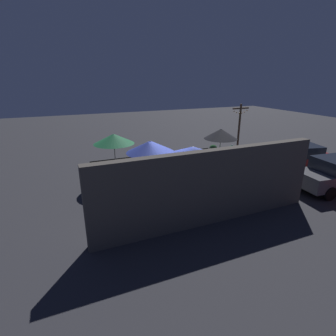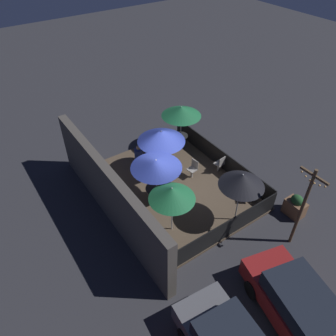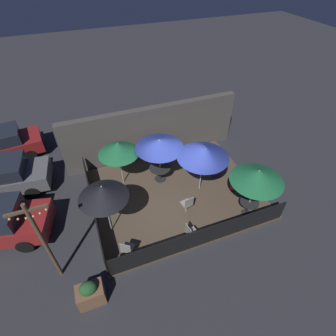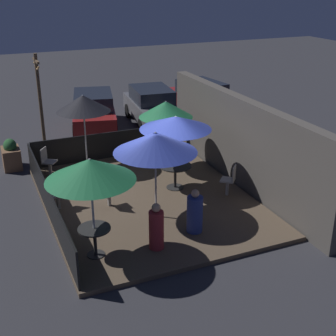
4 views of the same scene
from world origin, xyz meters
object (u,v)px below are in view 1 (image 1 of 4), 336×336
at_px(patio_chair_1, 181,201).
at_px(patron_1, 117,181).
at_px(patio_umbrella_1, 114,139).
at_px(patron_0, 131,189).
at_px(dining_table_0, 192,183).
at_px(patio_chair_3, 201,158).
at_px(patio_umbrella_4, 150,147).
at_px(patio_chair_2, 163,162).
at_px(patio_umbrella_2, 221,134).
at_px(light_post, 239,132).
at_px(dining_table_1, 116,170).
at_px(parked_car_0, 296,158).
at_px(patio_chair_0, 164,170).
at_px(planter_box, 213,154).
at_px(patio_umbrella_3, 232,151).
at_px(patio_umbrella_0, 193,151).

bearing_deg(patio_chair_1, patron_1, 72.61).
distance_m(patio_umbrella_1, patron_0, 3.11).
bearing_deg(dining_table_0, patio_umbrella_1, -50.28).
bearing_deg(patron_0, patio_chair_3, 106.42).
distance_m(patio_umbrella_4, patio_chair_1, 2.99).
bearing_deg(patio_chair_2, patio_umbrella_1, -0.00).
bearing_deg(patron_0, patio_umbrella_2, 92.32).
bearing_deg(patron_0, light_post, 96.14).
height_order(patio_umbrella_4, patron_0, patio_umbrella_4).
xyz_separation_m(dining_table_1, parked_car_0, (-9.71, 2.55, 0.16)).
distance_m(patio_umbrella_4, patio_chair_0, 2.23).
bearing_deg(patio_umbrella_4, patron_0, 28.60).
height_order(dining_table_0, planter_box, planter_box).
distance_m(dining_table_0, light_post, 5.91).
bearing_deg(patio_umbrella_3, patio_chair_0, -52.25).
bearing_deg(patron_1, patio_umbrella_1, -145.66).
xyz_separation_m(patio_umbrella_2, dining_table_1, (5.48, -1.17, -1.64)).
bearing_deg(patio_umbrella_4, dining_table_0, 140.35).
xyz_separation_m(patio_chair_3, light_post, (-2.37, 0.28, 1.43)).
bearing_deg(patio_umbrella_1, patio_chair_3, -177.83).
relative_size(dining_table_0, dining_table_1, 1.29).
bearing_deg(patio_umbrella_3, patron_1, -25.42).
distance_m(patio_umbrella_1, parked_car_0, 10.14).
height_order(patio_umbrella_1, patio_umbrella_4, patio_umbrella_1).
distance_m(patio_umbrella_3, patron_1, 5.38).
distance_m(dining_table_0, patio_chair_3, 4.22).
bearing_deg(patio_umbrella_3, parked_car_0, -168.29).
bearing_deg(parked_car_0, light_post, -34.80).
distance_m(patio_umbrella_2, patio_chair_3, 2.19).
distance_m(patio_umbrella_0, patio_umbrella_4, 1.93).
relative_size(patio_umbrella_3, dining_table_1, 2.98).
bearing_deg(patio_chair_2, patio_umbrella_3, 105.11).
height_order(patio_umbrella_3, light_post, light_post).
height_order(patio_chair_3, light_post, light_post).
bearing_deg(planter_box, dining_table_1, 10.27).
bearing_deg(patio_umbrella_0, dining_table_0, 0.00).
bearing_deg(patron_0, patio_chair_2, 125.30).
xyz_separation_m(patio_chair_0, planter_box, (-4.29, -2.15, -0.16)).
bearing_deg(dining_table_1, planter_box, -169.73).
relative_size(patio_chair_1, patio_chair_3, 0.99).
xyz_separation_m(patio_umbrella_4, dining_table_0, (-1.48, 1.23, -1.54)).
height_order(patio_chair_2, parked_car_0, parked_car_0).
distance_m(patio_umbrella_3, patio_chair_0, 3.73).
bearing_deg(planter_box, patron_1, 20.94).
height_order(patio_umbrella_1, dining_table_0, patio_umbrella_1).
bearing_deg(patio_chair_1, patio_umbrella_3, -31.50).
height_order(patio_chair_2, patron_1, patron_1).
height_order(patio_umbrella_0, dining_table_0, patio_umbrella_0).
xyz_separation_m(patio_umbrella_1, light_post, (-7.50, 0.09, -0.22)).
height_order(dining_table_1, patron_1, patron_1).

